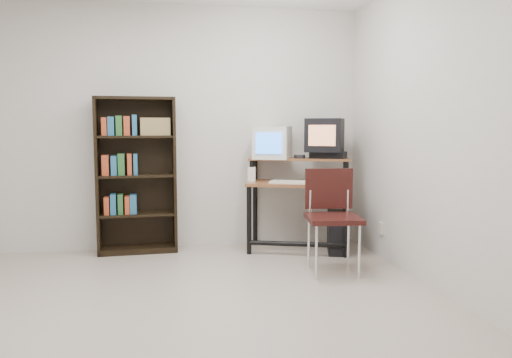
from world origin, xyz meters
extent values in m
cube|color=#BBAD9B|center=(0.00, 0.00, -0.01)|extent=(4.00, 4.00, 0.01)
cube|color=beige|center=(0.00, 2.00, 1.30)|extent=(4.00, 0.01, 2.60)
cube|color=beige|center=(0.00, -2.00, 1.30)|extent=(4.00, 0.01, 2.60)
cube|color=beige|center=(2.00, 0.00, 1.30)|extent=(0.01, 4.00, 2.60)
cube|color=brown|center=(1.25, 1.60, 0.72)|extent=(1.18, 0.84, 0.03)
cube|color=brown|center=(1.28, 1.70, 0.97)|extent=(1.11, 0.64, 0.02)
cylinder|color=black|center=(0.71, 1.54, 0.36)|extent=(0.05, 0.05, 0.72)
cylinder|color=black|center=(1.65, 1.23, 0.36)|extent=(0.05, 0.05, 0.72)
cylinder|color=black|center=(0.85, 1.97, 0.49)|extent=(0.05, 0.05, 0.98)
cylinder|color=black|center=(1.79, 1.66, 0.49)|extent=(0.05, 0.05, 0.98)
cylinder|color=black|center=(1.18, 1.38, 0.12)|extent=(0.95, 0.36, 0.05)
cube|color=silver|center=(1.01, 1.79, 1.14)|extent=(0.48, 0.48, 0.35)
cube|color=#2F77F9|center=(0.93, 1.62, 1.14)|extent=(0.26, 0.12, 0.22)
cube|color=black|center=(1.58, 1.62, 1.01)|extent=(0.44, 0.41, 0.08)
cube|color=black|center=(1.54, 1.63, 1.23)|extent=(0.50, 0.49, 0.35)
cube|color=tan|center=(1.46, 1.46, 1.23)|extent=(0.25, 0.14, 0.21)
cylinder|color=#26262B|center=(1.27, 1.66, 0.99)|extent=(0.13, 0.13, 0.05)
cube|color=silver|center=(1.17, 1.52, 0.74)|extent=(0.51, 0.40, 0.03)
cube|color=black|center=(1.47, 1.43, 0.72)|extent=(0.28, 0.26, 0.01)
cube|color=white|center=(1.47, 1.42, 0.74)|extent=(0.12, 0.10, 0.03)
cube|color=silver|center=(0.77, 1.74, 0.80)|extent=(0.10, 0.10, 0.17)
cube|color=black|center=(1.64, 1.46, 0.21)|extent=(0.32, 0.49, 0.42)
cube|color=black|center=(1.34, 0.74, 0.50)|extent=(0.51, 0.51, 0.04)
cube|color=black|center=(1.36, 0.95, 0.74)|extent=(0.44, 0.09, 0.38)
cylinder|color=silver|center=(1.13, 0.58, 0.24)|extent=(0.02, 0.02, 0.48)
cylinder|color=silver|center=(1.51, 0.53, 0.24)|extent=(0.02, 0.02, 0.48)
cylinder|color=silver|center=(1.17, 0.95, 0.24)|extent=(0.02, 0.02, 0.48)
cylinder|color=silver|center=(1.55, 0.91, 0.24)|extent=(0.02, 0.02, 0.48)
cube|color=black|center=(-0.82, 1.81, 0.81)|extent=(0.04, 0.27, 1.62)
cube|color=black|center=(-0.04, 1.85, 0.81)|extent=(0.04, 0.27, 1.62)
cube|color=black|center=(-0.43, 1.95, 0.81)|extent=(0.81, 0.05, 1.62)
cube|color=black|center=(-0.43, 1.83, 1.60)|extent=(0.82, 0.30, 0.03)
cube|color=black|center=(-0.43, 1.83, 0.03)|extent=(0.82, 0.30, 0.06)
cube|color=black|center=(-0.43, 1.83, 0.40)|extent=(0.76, 0.28, 0.03)
cube|color=black|center=(-0.43, 1.83, 0.81)|extent=(0.76, 0.28, 0.02)
cube|color=black|center=(-0.43, 1.83, 1.21)|extent=(0.76, 0.28, 0.02)
cube|color=olive|center=(-0.23, 1.84, 1.32)|extent=(0.31, 0.21, 0.18)
cube|color=beige|center=(1.99, 1.15, 0.30)|extent=(0.02, 0.08, 0.12)
camera|label=1|loc=(-0.14, -3.46, 1.32)|focal=35.00mm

